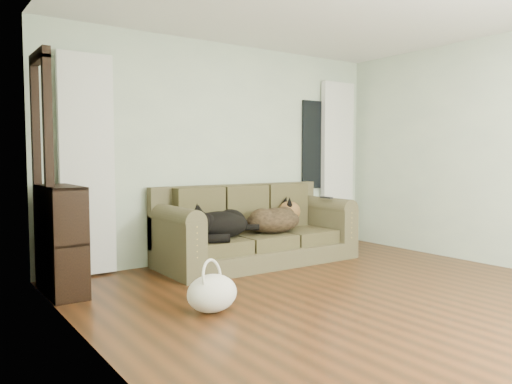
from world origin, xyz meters
TOP-DOWN VIEW (x-y plane):
  - floor at (0.00, 0.00)m, footprint 5.00×5.00m
  - wall_back at (0.00, 2.50)m, footprint 4.50×0.04m
  - wall_left at (-2.25, 0.00)m, footprint 0.04×5.00m
  - curtain_left at (-1.70, 2.42)m, footprint 0.55×0.08m
  - curtain_right at (1.80, 2.42)m, footprint 0.55×0.08m
  - window_pane at (1.45, 2.47)m, footprint 0.50×0.03m
  - door_casing at (-2.20, 2.05)m, footprint 0.07×0.60m
  - sofa at (0.12, 1.97)m, footprint 2.33×1.01m
  - dog_black_lab at (-0.48, 1.91)m, footprint 0.73×0.52m
  - dog_shepherd at (0.33, 1.92)m, footprint 0.73×0.52m
  - tv_remote at (1.06, 1.84)m, footprint 0.06×0.19m
  - tote_bag at (-1.25, 0.66)m, footprint 0.47×0.40m
  - bookshelf at (-2.09, 1.92)m, footprint 0.31×0.79m

SIDE VIEW (x-z plane):
  - floor at x=0.00m, z-range 0.00..0.00m
  - tote_bag at x=-1.25m, z-range 0.01..0.31m
  - sofa at x=0.12m, z-range -0.03..0.93m
  - dog_black_lab at x=-0.48m, z-range 0.33..0.63m
  - dog_shepherd at x=0.33m, z-range 0.33..0.65m
  - bookshelf at x=-2.09m, z-range 0.01..0.99m
  - tv_remote at x=1.06m, z-range 0.72..0.74m
  - door_casing at x=-2.20m, z-range 0.00..2.10m
  - curtain_left at x=-1.70m, z-range 0.02..2.27m
  - curtain_right at x=1.80m, z-range 0.02..2.27m
  - wall_back at x=0.00m, z-range 0.00..2.60m
  - wall_left at x=-2.25m, z-range 0.00..2.60m
  - window_pane at x=1.45m, z-range 0.80..2.00m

